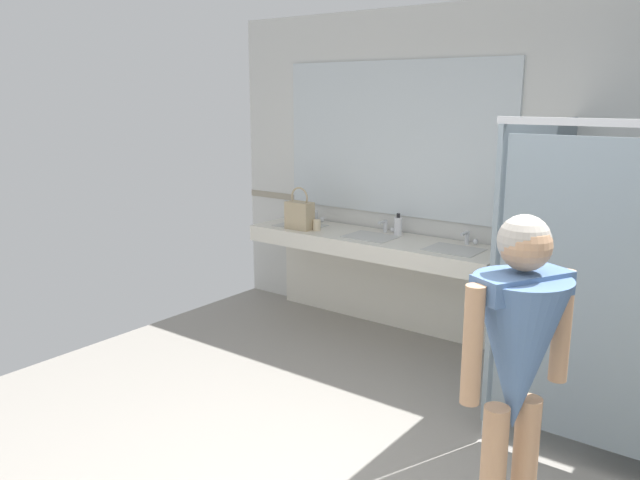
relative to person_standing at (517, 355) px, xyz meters
name	(u,v)px	position (x,y,z in m)	size (l,w,h in m)	color
wall_back	(572,187)	(-0.51, 2.42, 0.38)	(6.43, 0.12, 2.76)	silver
wall_back_tile_band	(566,232)	(-0.51, 2.36, 0.05)	(6.43, 0.01, 0.06)	#9E937F
vanity_counter	(378,259)	(-2.02, 2.13, -0.36)	(2.32, 0.60, 0.98)	silver
mirror_panel	(393,139)	(-2.02, 2.35, 0.68)	(2.22, 0.02, 1.32)	silver
person_standing	(517,355)	(0.00, 0.00, 0.00)	(0.54, 0.54, 1.59)	tan
handbag	(300,214)	(-2.70, 1.90, 0.00)	(0.25, 0.13, 0.38)	tan
soap_dispenser	(398,226)	(-1.87, 2.22, -0.05)	(0.07, 0.07, 0.19)	white
paper_cup	(317,225)	(-2.54, 1.94, -0.08)	(0.07, 0.07, 0.10)	beige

